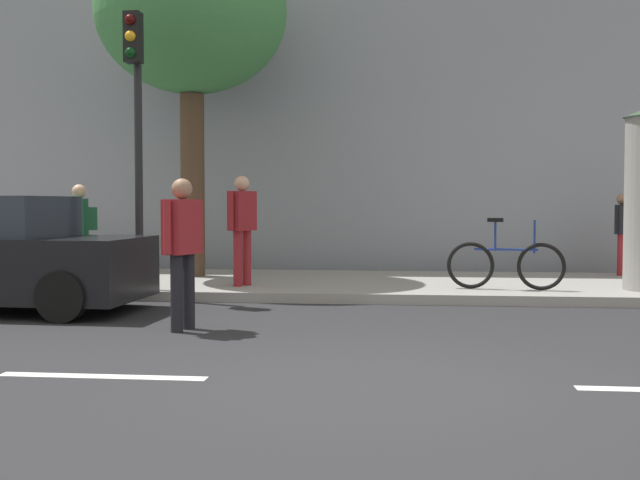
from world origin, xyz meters
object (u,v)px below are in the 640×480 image
(traffic_light, at_px, (136,104))
(pedestrian_tallest, at_px, (242,221))
(street_tree, at_px, (191,15))
(pedestrian_near_pole, at_px, (81,226))
(pedestrian_in_dark_shirt, at_px, (622,228))
(pedestrian_in_light_jacket, at_px, (182,240))
(bicycle_leaning, at_px, (505,264))

(traffic_light, height_order, pedestrian_tallest, traffic_light)
(street_tree, distance_m, pedestrian_near_pole, 4.38)
(pedestrian_in_dark_shirt, relative_size, pedestrian_near_pole, 0.92)
(street_tree, relative_size, pedestrian_in_light_jacket, 3.52)
(pedestrian_in_light_jacket, relative_size, pedestrian_in_dark_shirt, 1.18)
(pedestrian_in_dark_shirt, bearing_deg, traffic_light, -157.61)
(pedestrian_in_light_jacket, xyz_separation_m, bicycle_leaning, (4.06, 3.42, -0.51))
(pedestrian_near_pole, distance_m, bicycle_leaning, 6.62)
(traffic_light, relative_size, street_tree, 0.68)
(street_tree, bearing_deg, pedestrian_in_dark_shirt, 7.31)
(street_tree, xyz_separation_m, pedestrian_in_dark_shirt, (7.73, 0.99, -3.80))
(traffic_light, height_order, bicycle_leaning, traffic_light)
(traffic_light, bearing_deg, pedestrian_tallest, 25.61)
(bicycle_leaning, bearing_deg, street_tree, 162.59)
(street_tree, distance_m, bicycle_leaning, 7.03)
(pedestrian_tallest, height_order, bicycle_leaning, pedestrian_tallest)
(traffic_light, relative_size, pedestrian_in_dark_shirt, 2.80)
(pedestrian_in_light_jacket, height_order, bicycle_leaning, pedestrian_in_light_jacket)
(pedestrian_in_light_jacket, bearing_deg, pedestrian_near_pole, 129.06)
(pedestrian_in_dark_shirt, distance_m, bicycle_leaning, 3.61)
(pedestrian_in_light_jacket, height_order, pedestrian_near_pole, pedestrian_near_pole)
(traffic_light, distance_m, pedestrian_in_dark_shirt, 8.84)
(pedestrian_in_dark_shirt, height_order, bicycle_leaning, pedestrian_in_dark_shirt)
(pedestrian_near_pole, height_order, pedestrian_tallest, pedestrian_tallest)
(pedestrian_in_light_jacket, bearing_deg, traffic_light, 118.37)
(pedestrian_near_pole, bearing_deg, pedestrian_in_dark_shirt, 18.26)
(pedestrian_in_dark_shirt, xyz_separation_m, pedestrian_near_pole, (-8.99, -2.97, 0.11))
(pedestrian_near_pole, xyz_separation_m, bicycle_leaning, (6.59, 0.30, -0.57))
(pedestrian_in_dark_shirt, bearing_deg, street_tree, -172.69)
(traffic_light, xyz_separation_m, bicycle_leaning, (5.57, 0.62, -2.42))
(pedestrian_in_light_jacket, xyz_separation_m, pedestrian_in_dark_shirt, (6.46, 6.08, -0.04))
(traffic_light, height_order, pedestrian_near_pole, traffic_light)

